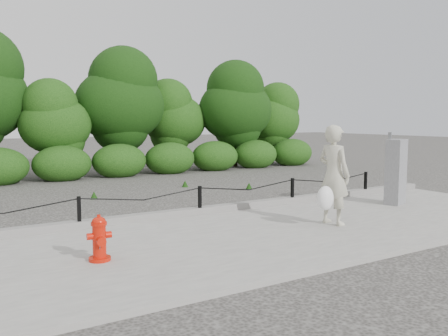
% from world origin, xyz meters
% --- Properties ---
extents(ground, '(90.00, 90.00, 0.00)m').
position_xyz_m(ground, '(0.00, 0.00, 0.00)').
color(ground, '#2D2B28').
rests_on(ground, ground).
extents(sidewalk, '(14.00, 4.00, 0.08)m').
position_xyz_m(sidewalk, '(0.00, -2.00, 0.04)').
color(sidewalk, gray).
rests_on(sidewalk, ground).
extents(curb, '(14.00, 0.22, 0.14)m').
position_xyz_m(curb, '(0.00, 0.05, 0.15)').
color(curb, slate).
rests_on(curb, sidewalk).
extents(chain_barrier, '(10.06, 0.06, 0.60)m').
position_xyz_m(chain_barrier, '(0.00, 0.00, 0.46)').
color(chain_barrier, black).
rests_on(chain_barrier, sidewalk).
extents(treeline, '(20.18, 3.82, 5.01)m').
position_xyz_m(treeline, '(-0.01, 8.98, 2.57)').
color(treeline, black).
rests_on(treeline, ground).
extents(fire_hydrant, '(0.35, 0.37, 0.66)m').
position_xyz_m(fire_hydrant, '(-2.77, -2.10, 0.40)').
color(fire_hydrant, red).
rests_on(fire_hydrant, sidewalk).
extents(pedestrian, '(0.78, 0.73, 1.89)m').
position_xyz_m(pedestrian, '(1.69, -2.14, 1.00)').
color(pedestrian, '#BBB8A0').
rests_on(pedestrian, sidewalk).
extents(utility_cabinet, '(0.66, 0.52, 1.68)m').
position_xyz_m(utility_cabinet, '(4.48, -1.35, 0.84)').
color(utility_cabinet, gray).
rests_on(utility_cabinet, sidewalk).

